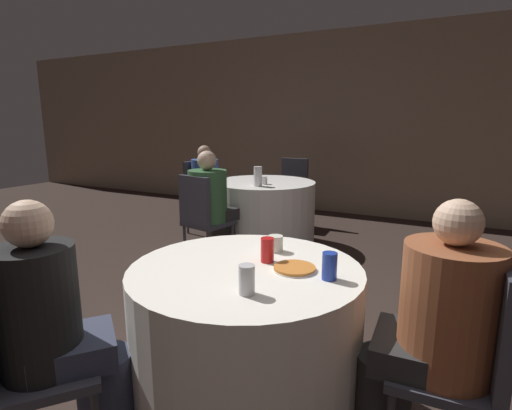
# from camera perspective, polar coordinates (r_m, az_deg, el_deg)

# --- Properties ---
(ground_plane) EXTENTS (16.00, 16.00, 0.00)m
(ground_plane) POSITION_cam_1_polar(r_m,az_deg,el_deg) (2.37, -0.64, -25.51)
(ground_plane) COLOR #332621
(wall_back) EXTENTS (16.00, 0.06, 2.80)m
(wall_back) POSITION_cam_1_polar(r_m,az_deg,el_deg) (6.30, 19.67, 10.81)
(wall_back) COLOR gray
(wall_back) RESTS_ON ground_plane
(table_near) EXTENTS (1.12, 1.12, 0.76)m
(table_near) POSITION_cam_1_polar(r_m,az_deg,el_deg) (2.09, -1.43, -18.65)
(table_near) COLOR white
(table_near) RESTS_ON ground_plane
(table_far) EXTENTS (1.19, 1.19, 0.76)m
(table_far) POSITION_cam_1_polar(r_m,az_deg,el_deg) (4.69, 1.12, -1.22)
(table_far) COLOR white
(table_far) RESTS_ON ground_plane
(chair_near_east) EXTENTS (0.42, 0.42, 0.94)m
(chair_near_east) POSITION_cam_1_polar(r_m,az_deg,el_deg) (1.84, 28.46, -18.15)
(chair_near_east) COLOR #383842
(chair_near_east) RESTS_ON ground_plane
(chair_near_southwest) EXTENTS (0.56, 0.56, 0.94)m
(chair_near_southwest) POSITION_cam_1_polar(r_m,az_deg,el_deg) (1.90, -31.19, -17.54)
(chair_near_southwest) COLOR #383842
(chair_near_southwest) RESTS_ON ground_plane
(chair_far_west) EXTENTS (0.45, 0.45, 0.94)m
(chair_far_west) POSITION_cam_1_polar(r_m,az_deg,el_deg) (5.27, -8.00, 2.15)
(chair_far_west) COLOR #383842
(chair_far_west) RESTS_ON ground_plane
(chair_far_south) EXTENTS (0.47, 0.47, 0.94)m
(chair_far_south) POSITION_cam_1_polar(r_m,az_deg,el_deg) (3.91, -7.84, -1.22)
(chair_far_south) COLOR #383842
(chair_far_south) RESTS_ON ground_plane
(chair_far_north) EXTENTS (0.42, 0.42, 0.94)m
(chair_far_north) POSITION_cam_1_polar(r_m,az_deg,el_deg) (5.58, 5.24, 2.74)
(chair_far_north) COLOR #383842
(chair_far_north) RESTS_ON ground_plane
(person_blue_shirt) EXTENTS (0.51, 0.37, 1.14)m
(person_blue_shirt) POSITION_cam_1_polar(r_m,az_deg,el_deg) (5.16, -6.67, 2.25)
(person_blue_shirt) COLOR #4C4238
(person_blue_shirt) RESTS_ON ground_plane
(person_floral_shirt) EXTENTS (0.52, 0.37, 1.16)m
(person_floral_shirt) POSITION_cam_1_polar(r_m,az_deg,el_deg) (1.81, 23.36, -16.62)
(person_floral_shirt) COLOR #282828
(person_floral_shirt) RESTS_ON ground_plane
(person_black_shirt) EXTENTS (0.44, 0.46, 1.16)m
(person_black_shirt) POSITION_cam_1_polar(r_m,az_deg,el_deg) (1.87, -25.76, -16.84)
(person_black_shirt) COLOR #33384C
(person_black_shirt) RESTS_ON ground_plane
(person_green_jacket) EXTENTS (0.42, 0.52, 1.16)m
(person_green_jacket) POSITION_cam_1_polar(r_m,az_deg,el_deg) (4.01, -6.24, -0.18)
(person_green_jacket) COLOR #282828
(person_green_jacket) RESTS_ON ground_plane
(pizza_plate_near) EXTENTS (0.20, 0.20, 0.02)m
(pizza_plate_near) POSITION_cam_1_polar(r_m,az_deg,el_deg) (1.89, 5.53, -9.00)
(pizza_plate_near) COLOR white
(pizza_plate_near) RESTS_ON table_near
(soda_can_red) EXTENTS (0.07, 0.07, 0.12)m
(soda_can_red) POSITION_cam_1_polar(r_m,az_deg,el_deg) (1.97, 1.63, -6.44)
(soda_can_red) COLOR red
(soda_can_red) RESTS_ON table_near
(soda_can_silver) EXTENTS (0.07, 0.07, 0.12)m
(soda_can_silver) POSITION_cam_1_polar(r_m,az_deg,el_deg) (1.62, -1.33, -10.61)
(soda_can_silver) COLOR silver
(soda_can_silver) RESTS_ON table_near
(soda_can_blue) EXTENTS (0.07, 0.07, 0.12)m
(soda_can_blue) POSITION_cam_1_polar(r_m,az_deg,el_deg) (1.79, 10.46, -8.58)
(soda_can_blue) COLOR #1E38A5
(soda_can_blue) RESTS_ON table_near
(cup_near) EXTENTS (0.08, 0.08, 0.09)m
(cup_near) POSITION_cam_1_polar(r_m,az_deg,el_deg) (2.14, 2.80, -5.51)
(cup_near) COLOR silver
(cup_near) RESTS_ON table_near
(bottle_far) EXTENTS (0.09, 0.09, 0.21)m
(bottle_far) POSITION_cam_1_polar(r_m,az_deg,el_deg) (4.28, 0.28, 4.11)
(bottle_far) COLOR white
(bottle_far) RESTS_ON table_far
(cup_far) EXTENTS (0.07, 0.07, 0.09)m
(cup_far) POSITION_cam_1_polar(r_m,az_deg,el_deg) (4.43, 1.15, 3.56)
(cup_far) COLOR white
(cup_far) RESTS_ON table_far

